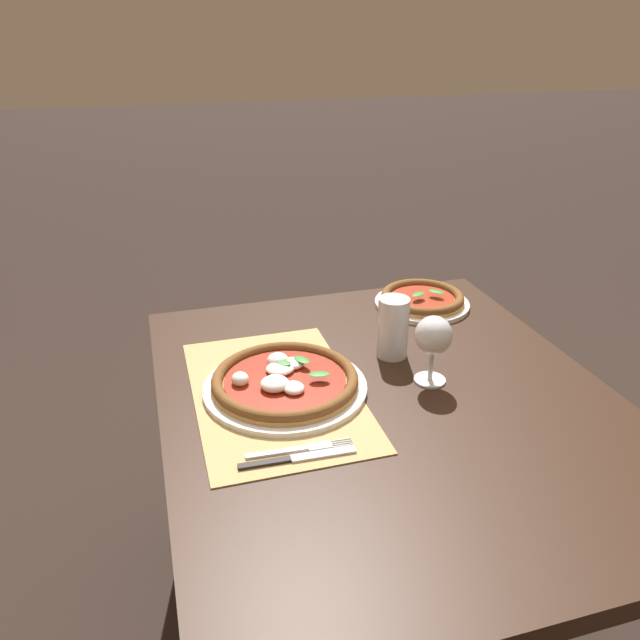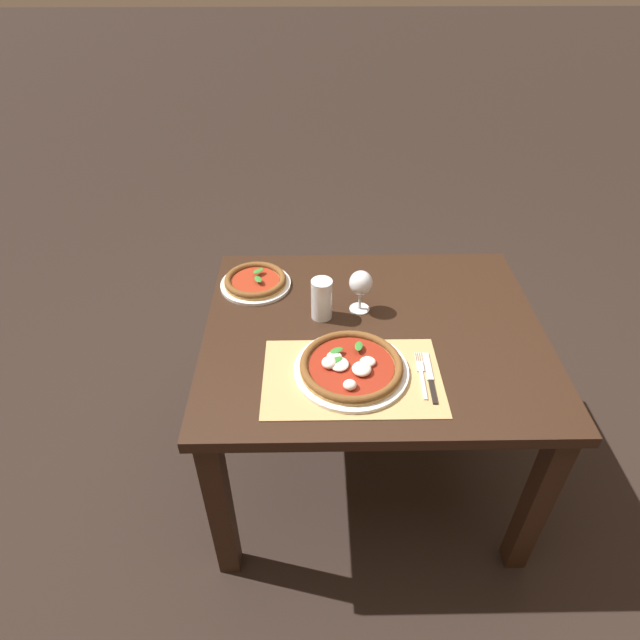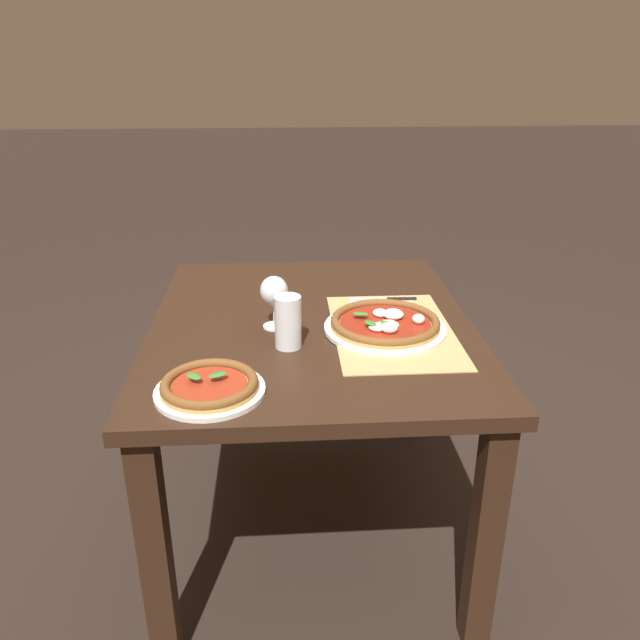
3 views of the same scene
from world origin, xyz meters
TOP-DOWN VIEW (x-y plane):
  - ground_plane at (0.00, 0.00)m, footprint 24.00×24.00m
  - dining_table at (0.00, 0.00)m, footprint 1.13×0.94m
  - paper_placemat at (-0.09, -0.23)m, footprint 0.53×0.34m
  - pizza_near at (-0.09, -0.21)m, footprint 0.35×0.35m
  - pizza_far at (-0.41, 0.26)m, footprint 0.26×0.26m
  - wine_glass at (-0.04, 0.11)m, footprint 0.08×0.08m
  - pint_glass at (-0.17, 0.07)m, footprint 0.07×0.07m
  - fork at (0.12, -0.23)m, footprint 0.03×0.20m
  - knife at (0.14, -0.24)m, footprint 0.02×0.22m

SIDE VIEW (x-z plane):
  - ground_plane at x=0.00m, z-range 0.00..0.00m
  - dining_table at x=0.00m, z-range 0.26..1.00m
  - paper_placemat at x=-0.09m, z-range 0.74..0.74m
  - fork at x=0.12m, z-range 0.74..0.75m
  - knife at x=0.14m, z-range 0.74..0.75m
  - pizza_far at x=-0.41m, z-range 0.74..0.78m
  - pizza_near at x=-0.09m, z-range 0.74..0.79m
  - pint_glass at x=-0.17m, z-range 0.74..0.88m
  - wine_glass at x=-0.04m, z-range 0.77..0.92m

